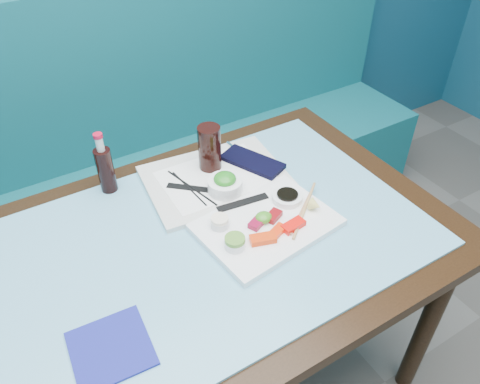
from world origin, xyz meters
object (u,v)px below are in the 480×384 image
cola_bottle_body (106,170)px  cola_glass (210,148)px  blue_napkin (111,348)px  booth_bench (119,185)px  sashimi_plate (267,225)px  dining_table (204,263)px  serving_tray (216,179)px  seaweed_bowl (225,186)px

cola_bottle_body → cola_glass: bearing=-14.6°
cola_glass → blue_napkin: size_ratio=0.89×
booth_bench → sashimi_plate: booth_bench is taller
dining_table → blue_napkin: size_ratio=8.32×
serving_tray → seaweed_bowl: (-0.01, -0.07, 0.03)m
sashimi_plate → booth_bench: bearing=94.6°
serving_tray → blue_napkin: serving_tray is taller
seaweed_bowl → serving_tray: bearing=82.4°
booth_bench → cola_bottle_body: booth_bench is taller
booth_bench → seaweed_bowl: (0.15, -0.71, 0.42)m
sashimi_plate → cola_glass: size_ratio=2.48×
booth_bench → serving_tray: size_ratio=6.96×
sashimi_plate → blue_napkin: size_ratio=2.20×
blue_napkin → booth_bench: bearing=72.5°
sashimi_plate → seaweed_bowl: bearing=92.4°
sashimi_plate → cola_glass: cola_glass is taller
cola_glass → blue_napkin: (-0.50, -0.46, -0.09)m
cola_bottle_body → blue_napkin: (-0.18, -0.54, -0.07)m
serving_tray → cola_bottle_body: 0.34m
cola_glass → sashimi_plate: bearing=-88.2°
dining_table → cola_glass: size_ratio=9.39×
cola_glass → booth_bench: bearing=106.4°
seaweed_bowl → blue_napkin: size_ratio=0.62×
dining_table → cola_bottle_body: (-0.14, 0.34, 0.16)m
seaweed_bowl → cola_glass: size_ratio=0.70×
cola_glass → serving_tray: bearing=-100.3°
dining_table → cola_bottle_body: 0.41m
cola_bottle_body → blue_napkin: cola_bottle_body is taller
booth_bench → seaweed_bowl: 0.84m
booth_bench → dining_table: bearing=-90.0°
dining_table → booth_bench: bearing=90.0°
booth_bench → blue_napkin: size_ratio=17.82×
booth_bench → dining_table: size_ratio=2.14×
booth_bench → serving_tray: bearing=-75.8°
dining_table → seaweed_bowl: seaweed_bowl is taller
sashimi_plate → serving_tray: size_ratio=0.86×
sashimi_plate → blue_napkin: bearing=-171.0°
seaweed_bowl → cola_glass: (0.02, 0.13, 0.05)m
cola_glass → dining_table: bearing=-122.8°
sashimi_plate → cola_bottle_body: 0.51m
serving_tray → blue_napkin: 0.63m
dining_table → sashimi_plate: (0.18, -0.05, 0.10)m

